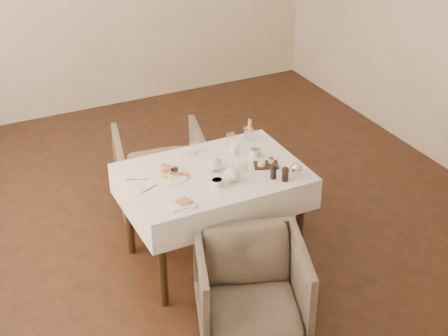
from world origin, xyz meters
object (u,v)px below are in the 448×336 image
table (213,186)px  breakfast_plate (169,174)px  teapot_centre (214,163)px  armchair_far (161,170)px  armchair_near (251,289)px

table → breakfast_plate: (-0.30, 0.09, 0.13)m
teapot_centre → armchair_far: bearing=84.5°
table → armchair_far: (-0.07, 0.88, -0.30)m
table → breakfast_plate: breakfast_plate is taller
armchair_near → table: bearing=101.4°
armchair_near → armchair_far: (0.04, 1.68, 0.01)m
breakfast_plate → teapot_centre: (0.32, -0.08, 0.05)m
armchair_near → breakfast_plate: size_ratio=2.48×
armchair_near → teapot_centre: bearing=100.5°
armchair_far → teapot_centre: bearing=108.7°
teapot_centre → breakfast_plate: bearing=154.9°
armchair_near → teapot_centre: (0.13, 0.82, 0.49)m
table → breakfast_plate: bearing=162.9°
table → teapot_centre: 0.18m
armchair_far → armchair_near: bearing=101.6°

